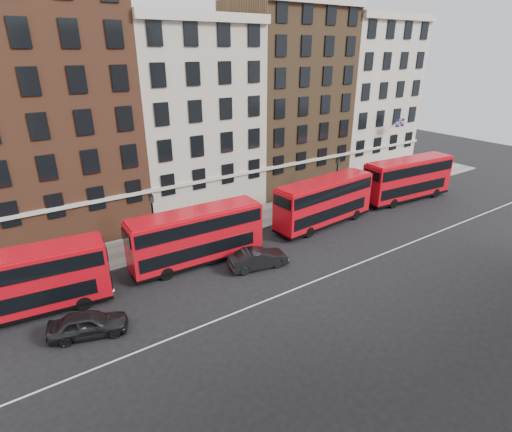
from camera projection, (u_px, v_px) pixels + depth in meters
ground at (295, 271)px, 31.23m from camera, size 120.00×120.00×0.00m
pavement at (227, 225)px, 39.23m from camera, size 80.00×5.00×0.15m
kerb at (241, 234)px, 37.32m from camera, size 80.00×0.30×0.16m
road_centre_line at (312, 282)px, 29.69m from camera, size 70.00×0.12×0.01m
building_terrace at (186, 110)px, 40.79m from camera, size 64.00×11.95×22.00m
bus_a at (18, 283)px, 25.14m from camera, size 10.87×3.76×4.48m
bus_b at (196, 236)px, 31.50m from camera, size 10.89×3.00×4.54m
bus_c at (324, 201)px, 38.49m from camera, size 11.25×3.55×4.65m
bus_d at (407, 178)px, 45.01m from camera, size 11.58×3.62×4.79m
car_rear at (88, 324)px, 23.98m from camera, size 4.91×3.13×1.56m
car_front at (258, 259)px, 31.45m from camera, size 4.98×2.53×1.57m
lamp_post_left at (154, 221)px, 32.56m from camera, size 0.44×0.44×5.33m
lamp_post_right at (336, 178)px, 43.25m from camera, size 0.44×0.44×5.33m
traffic_light at (414, 167)px, 49.91m from camera, size 0.25×0.45×3.27m
iron_railings at (216, 212)px, 40.69m from camera, size 6.60×0.06×1.00m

